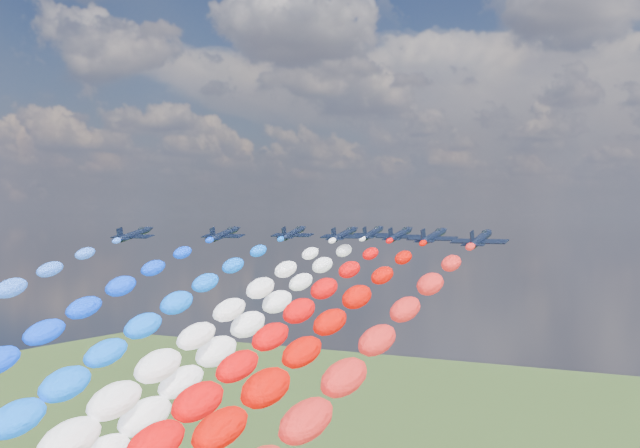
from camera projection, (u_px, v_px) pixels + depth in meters
The scene contains 13 objects.
jet_0 at pixel (134, 234), 159.73m from camera, with size 8.45×11.33×2.50m, color black, non-canonical shape.
jet_1 at pixel (224, 234), 163.26m from camera, with size 8.45×11.33×2.50m, color black, non-canonical shape.
jet_2 at pixel (293, 233), 170.40m from camera, with size 8.45×11.33×2.50m, color black, non-canonical shape.
trail_2 at pixel (85, 387), 120.32m from camera, with size 6.02×111.44×45.15m, color #075DF8, non-canonical shape.
jet_3 at pixel (344, 234), 159.83m from camera, with size 8.45×11.33×2.50m, color black, non-canonical shape.
trail_3 at pixel (139, 404), 109.76m from camera, with size 6.02×111.44×45.15m, color white, non-canonical shape.
jet_4 at pixel (373, 233), 171.93m from camera, with size 8.45×11.33×2.50m, color black, non-canonical shape.
trail_4 at pixel (200, 385), 121.86m from camera, with size 6.02×111.44×45.15m, color white, non-canonical shape.
jet_5 at pixel (400, 234), 158.94m from camera, with size 8.45×11.33×2.50m, color black, non-canonical shape.
trail_5 at pixel (219, 405), 108.87m from camera, with size 6.02×111.44×45.15m, color red, non-canonical shape.
jet_6 at pixel (433, 236), 145.20m from camera, with size 8.45×11.33×2.50m, color black, non-canonical shape.
trail_6 at pixel (244, 433), 95.12m from camera, with size 6.02×111.44×45.15m, color #CF0902, non-canonical shape.
jet_7 at pixel (480, 239), 129.20m from camera, with size 8.45×11.33×2.50m, color black, non-canonical shape.
Camera 1 is at (74.07, -130.50, 94.75)m, focal length 48.16 mm.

